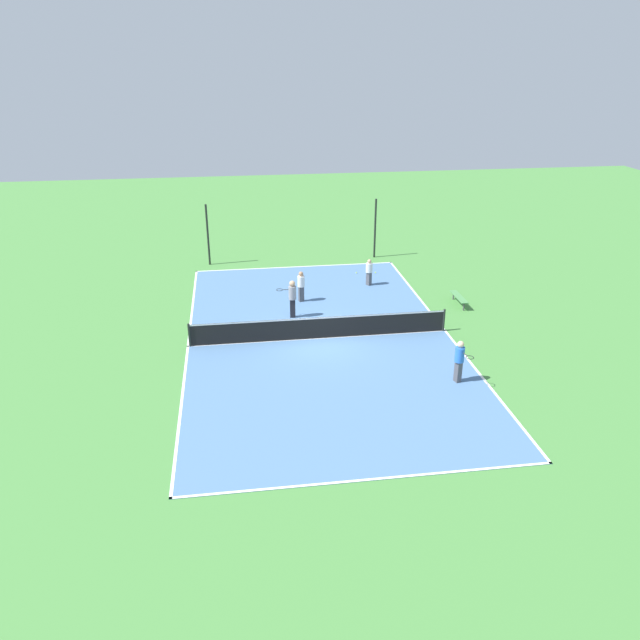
{
  "coord_description": "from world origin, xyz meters",
  "views": [
    {
      "loc": [
        -3.59,
        -24.83,
        11.76
      ],
      "look_at": [
        0.0,
        0.0,
        0.9
      ],
      "focal_mm": 35.0,
      "sensor_mm": 36.0,
      "label": 1
    }
  ],
  "objects_px": {
    "fence_post_back_left": "(208,235)",
    "player_baseline_gray": "(292,296)",
    "tennis_ball_far_baseline": "(356,273)",
    "bench": "(459,297)",
    "player_far_white": "(369,271)",
    "tennis_ball_midcourt": "(375,272)",
    "tennis_ball_right_alley": "(334,320)",
    "tennis_net": "(320,327)",
    "player_near_white": "(301,285)",
    "player_near_blue": "(459,359)",
    "fence_post_back_right": "(375,229)"
  },
  "relations": [
    {
      "from": "fence_post_back_left",
      "to": "player_baseline_gray",
      "type": "bearing_deg",
      "value": -65.08
    },
    {
      "from": "tennis_ball_far_baseline",
      "to": "fence_post_back_left",
      "type": "relative_size",
      "value": 0.02
    },
    {
      "from": "bench",
      "to": "player_far_white",
      "type": "xyz_separation_m",
      "value": [
        -3.86,
        3.43,
        0.44
      ]
    },
    {
      "from": "tennis_ball_midcourt",
      "to": "tennis_ball_right_alley",
      "type": "bearing_deg",
      "value": -118.36
    },
    {
      "from": "bench",
      "to": "player_far_white",
      "type": "height_order",
      "value": "player_far_white"
    },
    {
      "from": "tennis_net",
      "to": "player_near_white",
      "type": "height_order",
      "value": "player_near_white"
    },
    {
      "from": "player_near_blue",
      "to": "tennis_ball_right_alley",
      "type": "bearing_deg",
      "value": -166.54
    },
    {
      "from": "player_near_white",
      "to": "fence_post_back_right",
      "type": "xyz_separation_m",
      "value": [
        5.33,
        6.75,
        0.9
      ]
    },
    {
      "from": "bench",
      "to": "tennis_ball_midcourt",
      "type": "bearing_deg",
      "value": 30.0
    },
    {
      "from": "player_far_white",
      "to": "fence_post_back_right",
      "type": "relative_size",
      "value": 0.4
    },
    {
      "from": "player_far_white",
      "to": "fence_post_back_left",
      "type": "height_order",
      "value": "fence_post_back_left"
    },
    {
      "from": "tennis_ball_far_baseline",
      "to": "player_far_white",
      "type": "bearing_deg",
      "value": -81.71
    },
    {
      "from": "player_far_white",
      "to": "player_near_blue",
      "type": "height_order",
      "value": "player_near_blue"
    },
    {
      "from": "bench",
      "to": "player_near_white",
      "type": "relative_size",
      "value": 1.13
    },
    {
      "from": "fence_post_back_left",
      "to": "tennis_ball_right_alley",
      "type": "bearing_deg",
      "value": -57.64
    },
    {
      "from": "bench",
      "to": "player_baseline_gray",
      "type": "distance_m",
      "value": 8.47
    },
    {
      "from": "bench",
      "to": "tennis_ball_right_alley",
      "type": "xyz_separation_m",
      "value": [
        -6.51,
        -1.12,
        -0.34
      ]
    },
    {
      "from": "player_far_white",
      "to": "tennis_ball_midcourt",
      "type": "bearing_deg",
      "value": -52.84
    },
    {
      "from": "player_baseline_gray",
      "to": "fence_post_back_right",
      "type": "relative_size",
      "value": 0.51
    },
    {
      "from": "tennis_ball_right_alley",
      "to": "fence_post_back_left",
      "type": "relative_size",
      "value": 0.02
    },
    {
      "from": "player_baseline_gray",
      "to": "tennis_ball_far_baseline",
      "type": "bearing_deg",
      "value": -121.91
    },
    {
      "from": "tennis_ball_far_baseline",
      "to": "tennis_ball_midcourt",
      "type": "xyz_separation_m",
      "value": [
        1.09,
        -0.13,
        0.0
      ]
    },
    {
      "from": "tennis_net",
      "to": "player_near_blue",
      "type": "relative_size",
      "value": 6.69
    },
    {
      "from": "tennis_net",
      "to": "tennis_ball_midcourt",
      "type": "bearing_deg",
      "value": 61.89
    },
    {
      "from": "fence_post_back_left",
      "to": "fence_post_back_right",
      "type": "bearing_deg",
      "value": 0.0
    },
    {
      "from": "player_near_blue",
      "to": "fence_post_back_right",
      "type": "relative_size",
      "value": 0.47
    },
    {
      "from": "tennis_net",
      "to": "player_near_white",
      "type": "bearing_deg",
      "value": 93.82
    },
    {
      "from": "player_far_white",
      "to": "player_near_white",
      "type": "height_order",
      "value": "player_near_white"
    },
    {
      "from": "tennis_ball_far_baseline",
      "to": "tennis_ball_midcourt",
      "type": "bearing_deg",
      "value": -6.53
    },
    {
      "from": "player_baseline_gray",
      "to": "player_near_white",
      "type": "distance_m",
      "value": 2.12
    },
    {
      "from": "player_far_white",
      "to": "fence_post_back_left",
      "type": "bearing_deg",
      "value": 31.04
    },
    {
      "from": "bench",
      "to": "player_near_blue",
      "type": "bearing_deg",
      "value": 159.98
    },
    {
      "from": "player_far_white",
      "to": "tennis_ball_midcourt",
      "type": "relative_size",
      "value": 21.35
    },
    {
      "from": "player_far_white",
      "to": "fence_post_back_right",
      "type": "bearing_deg",
      "value": -45.56
    },
    {
      "from": "player_baseline_gray",
      "to": "tennis_ball_far_baseline",
      "type": "distance_m",
      "value": 7.32
    },
    {
      "from": "player_far_white",
      "to": "fence_post_back_right",
      "type": "xyz_separation_m",
      "value": [
        1.41,
        4.89,
        0.98
      ]
    },
    {
      "from": "player_baseline_gray",
      "to": "tennis_ball_midcourt",
      "type": "height_order",
      "value": "player_baseline_gray"
    },
    {
      "from": "player_far_white",
      "to": "tennis_ball_midcourt",
      "type": "distance_m",
      "value": 2.17
    },
    {
      "from": "tennis_net",
      "to": "tennis_ball_midcourt",
      "type": "height_order",
      "value": "tennis_net"
    },
    {
      "from": "player_baseline_gray",
      "to": "tennis_ball_right_alley",
      "type": "xyz_separation_m",
      "value": [
        1.91,
        -0.69,
        -1.04
      ]
    },
    {
      "from": "tennis_net",
      "to": "tennis_ball_right_alley",
      "type": "distance_m",
      "value": 2.15
    },
    {
      "from": "player_near_blue",
      "to": "player_near_white",
      "type": "distance_m",
      "value": 10.48
    },
    {
      "from": "player_baseline_gray",
      "to": "fence_post_back_left",
      "type": "bearing_deg",
      "value": -60.77
    },
    {
      "from": "tennis_net",
      "to": "player_baseline_gray",
      "type": "distance_m",
      "value": 2.78
    },
    {
      "from": "player_near_white",
      "to": "bench",
      "type": "bearing_deg",
      "value": 154.81
    },
    {
      "from": "player_near_blue",
      "to": "tennis_ball_right_alley",
      "type": "distance_m",
      "value": 7.57
    },
    {
      "from": "player_near_white",
      "to": "fence_post_back_right",
      "type": "height_order",
      "value": "fence_post_back_right"
    },
    {
      "from": "tennis_net",
      "to": "player_near_white",
      "type": "relative_size",
      "value": 7.23
    },
    {
      "from": "player_far_white",
      "to": "player_near_white",
      "type": "relative_size",
      "value": 0.92
    },
    {
      "from": "fence_post_back_left",
      "to": "tennis_ball_midcourt",
      "type": "bearing_deg",
      "value": -17.82
    }
  ]
}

